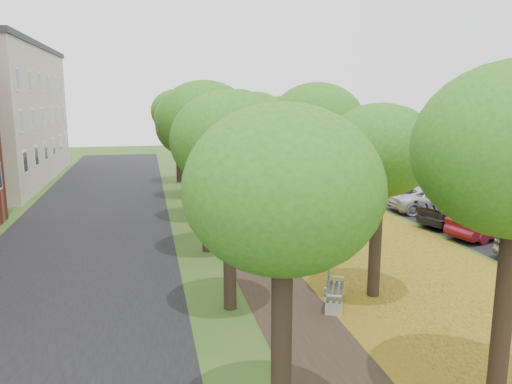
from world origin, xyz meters
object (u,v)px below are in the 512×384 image
car_white (432,199)px  car_red (491,222)px  bench (333,291)px  car_grey (459,211)px

car_white → car_red: bearing=178.1°
car_red → car_white: (0.30, 5.51, -0.06)m
bench → car_grey: 12.90m
bench → car_white: 15.21m
bench → car_red: size_ratio=0.41×
bench → car_grey: car_grey is taller
car_white → car_grey: bearing=175.5°
car_red → car_white: size_ratio=0.91×
car_grey → car_white: car_grey is taller
bench → car_grey: (9.97, 8.18, 0.27)m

